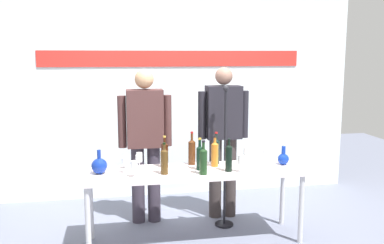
{
  "coord_description": "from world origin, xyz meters",
  "views": [
    {
      "loc": [
        -0.75,
        -3.92,
        1.84
      ],
      "look_at": [
        0.0,
        0.15,
        1.17
      ],
      "focal_mm": 39.7,
      "sensor_mm": 36.0,
      "label": 1
    }
  ],
  "objects_px": {
    "wine_bottle_7": "(192,151)",
    "wine_glass_right_0": "(247,152)",
    "decanter_blue_right": "(283,158)",
    "wine_bottle_4": "(165,154)",
    "wine_glass_left_2": "(139,159)",
    "decanter_blue_left": "(99,166)",
    "wine_glass_right_2": "(241,160)",
    "wine_bottle_3": "(229,157)",
    "wine_glass_left_4": "(134,166)",
    "wine_glass_left_3": "(125,162)",
    "presenter_right": "(223,133)",
    "presenter_left": "(145,137)",
    "wine_glass_left_1": "(126,159)",
    "wine_glass_left_0": "(139,157)",
    "wine_bottle_6": "(203,160)",
    "wine_bottle_5": "(164,161)",
    "wine_bottle_1": "(215,153)",
    "wine_bottle_0": "(216,150)",
    "microphone_stand": "(225,180)",
    "display_table": "(195,176)",
    "wine_bottle_2": "(200,156)",
    "wine_glass_right_1": "(266,152)"
  },
  "relations": [
    {
      "from": "wine_glass_left_2",
      "to": "wine_glass_left_4",
      "type": "bearing_deg",
      "value": -103.59
    },
    {
      "from": "wine_bottle_4",
      "to": "wine_glass_left_3",
      "type": "distance_m",
      "value": 0.42
    },
    {
      "from": "wine_glass_left_3",
      "to": "wine_glass_right_2",
      "type": "distance_m",
      "value": 1.1
    },
    {
      "from": "wine_bottle_2",
      "to": "wine_bottle_3",
      "type": "bearing_deg",
      "value": -20.82
    },
    {
      "from": "presenter_left",
      "to": "wine_glass_left_2",
      "type": "relative_size",
      "value": 11.34
    },
    {
      "from": "wine_bottle_1",
      "to": "wine_bottle_6",
      "type": "xyz_separation_m",
      "value": [
        -0.17,
        -0.26,
        0.0
      ]
    },
    {
      "from": "decanter_blue_left",
      "to": "wine_glass_left_0",
      "type": "distance_m",
      "value": 0.42
    },
    {
      "from": "decanter_blue_left",
      "to": "decanter_blue_right",
      "type": "xyz_separation_m",
      "value": [
        1.83,
        0.0,
        -0.01
      ]
    },
    {
      "from": "presenter_right",
      "to": "microphone_stand",
      "type": "relative_size",
      "value": 1.12
    },
    {
      "from": "wine_glass_left_1",
      "to": "wine_glass_right_2",
      "type": "height_order",
      "value": "wine_glass_right_2"
    },
    {
      "from": "wine_glass_left_2",
      "to": "wine_glass_right_2",
      "type": "distance_m",
      "value": 0.99
    },
    {
      "from": "wine_bottle_2",
      "to": "wine_bottle_0",
      "type": "bearing_deg",
      "value": 43.52
    },
    {
      "from": "decanter_blue_right",
      "to": "wine_glass_right_0",
      "type": "bearing_deg",
      "value": 152.67
    },
    {
      "from": "wine_glass_right_1",
      "to": "wine_glass_right_2",
      "type": "height_order",
      "value": "wine_glass_right_2"
    },
    {
      "from": "wine_bottle_3",
      "to": "wine_glass_left_2",
      "type": "xyz_separation_m",
      "value": [
        -0.84,
        0.21,
        -0.03
      ]
    },
    {
      "from": "wine_bottle_0",
      "to": "wine_glass_left_0",
      "type": "xyz_separation_m",
      "value": [
        -0.78,
        0.01,
        -0.04
      ]
    },
    {
      "from": "decanter_blue_right",
      "to": "wine_bottle_1",
      "type": "relative_size",
      "value": 0.62
    },
    {
      "from": "wine_bottle_4",
      "to": "decanter_blue_left",
      "type": "bearing_deg",
      "value": -169.14
    },
    {
      "from": "wine_glass_left_3",
      "to": "presenter_right",
      "type": "bearing_deg",
      "value": 27.75
    },
    {
      "from": "presenter_left",
      "to": "wine_glass_left_1",
      "type": "height_order",
      "value": "presenter_left"
    },
    {
      "from": "wine_bottle_2",
      "to": "wine_glass_left_3",
      "type": "bearing_deg",
      "value": 178.6
    },
    {
      "from": "wine_glass_left_0",
      "to": "wine_glass_right_2",
      "type": "height_order",
      "value": "wine_glass_right_2"
    },
    {
      "from": "wine_bottle_3",
      "to": "wine_glass_left_0",
      "type": "height_order",
      "value": "wine_bottle_3"
    },
    {
      "from": "wine_glass_right_2",
      "to": "wine_glass_left_2",
      "type": "bearing_deg",
      "value": 165.26
    },
    {
      "from": "decanter_blue_right",
      "to": "wine_bottle_4",
      "type": "distance_m",
      "value": 1.2
    },
    {
      "from": "wine_glass_left_0",
      "to": "wine_glass_left_3",
      "type": "bearing_deg",
      "value": -126.68
    },
    {
      "from": "wine_bottle_0",
      "to": "wine_bottle_4",
      "type": "distance_m",
      "value": 0.53
    },
    {
      "from": "wine_bottle_6",
      "to": "wine_glass_left_2",
      "type": "xyz_separation_m",
      "value": [
        -0.58,
        0.26,
        -0.03
      ]
    },
    {
      "from": "wine_bottle_4",
      "to": "wine_bottle_6",
      "type": "distance_m",
      "value": 0.45
    },
    {
      "from": "wine_glass_left_1",
      "to": "presenter_left",
      "type": "bearing_deg",
      "value": 62.18
    },
    {
      "from": "wine_bottle_5",
      "to": "presenter_left",
      "type": "bearing_deg",
      "value": 100.5
    },
    {
      "from": "wine_bottle_7",
      "to": "wine_glass_left_2",
      "type": "xyz_separation_m",
      "value": [
        -0.54,
        -0.11,
        -0.03
      ]
    },
    {
      "from": "wine_bottle_2",
      "to": "wine_bottle_4",
      "type": "xyz_separation_m",
      "value": [
        -0.32,
        0.16,
        0.0
      ]
    },
    {
      "from": "presenter_right",
      "to": "display_table",
      "type": "bearing_deg",
      "value": -126.57
    },
    {
      "from": "decanter_blue_left",
      "to": "presenter_right",
      "type": "xyz_separation_m",
      "value": [
        1.34,
        0.56,
        0.16
      ]
    },
    {
      "from": "display_table",
      "to": "wine_bottle_1",
      "type": "bearing_deg",
      "value": 22.69
    },
    {
      "from": "wine_glass_left_4",
      "to": "wine_glass_right_0",
      "type": "xyz_separation_m",
      "value": [
        1.18,
        0.34,
        0.0
      ]
    },
    {
      "from": "wine_glass_left_3",
      "to": "wine_glass_right_2",
      "type": "height_order",
      "value": "wine_glass_right_2"
    },
    {
      "from": "decanter_blue_left",
      "to": "wine_glass_right_1",
      "type": "distance_m",
      "value": 1.68
    },
    {
      "from": "decanter_blue_right",
      "to": "wine_glass_left_4",
      "type": "xyz_separation_m",
      "value": [
        -1.51,
        -0.17,
        0.04
      ]
    },
    {
      "from": "wine_glass_right_2",
      "to": "wine_bottle_5",
      "type": "bearing_deg",
      "value": 175.28
    },
    {
      "from": "wine_bottle_3",
      "to": "wine_bottle_4",
      "type": "relative_size",
      "value": 1.01
    },
    {
      "from": "wine_bottle_3",
      "to": "wine_bottle_0",
      "type": "bearing_deg",
      "value": 99.86
    },
    {
      "from": "wine_glass_left_4",
      "to": "wine_glass_left_0",
      "type": "bearing_deg",
      "value": 78.88
    },
    {
      "from": "presenter_left",
      "to": "wine_glass_right_1",
      "type": "distance_m",
      "value": 1.3
    },
    {
      "from": "wine_bottle_7",
      "to": "wine_glass_right_0",
      "type": "relative_size",
      "value": 2.25
    },
    {
      "from": "decanter_blue_left",
      "to": "wine_glass_right_2",
      "type": "distance_m",
      "value": 1.34
    },
    {
      "from": "wine_bottle_1",
      "to": "microphone_stand",
      "type": "xyz_separation_m",
      "value": [
        0.17,
        0.23,
        -0.35
      ]
    },
    {
      "from": "wine_glass_left_4",
      "to": "wine_glass_left_1",
      "type": "bearing_deg",
      "value": 101.2
    },
    {
      "from": "wine_bottle_3",
      "to": "wine_glass_left_1",
      "type": "distance_m",
      "value": 1.0
    }
  ]
}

